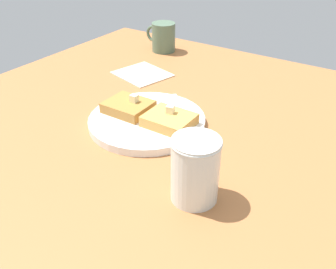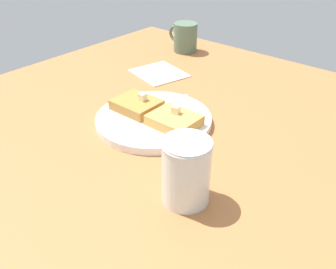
# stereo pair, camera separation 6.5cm
# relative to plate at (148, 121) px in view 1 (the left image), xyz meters

# --- Properties ---
(table_surface) EXTENTS (0.96, 0.96, 0.02)m
(table_surface) POSITION_rel_plate_xyz_m (0.00, -0.04, -0.02)
(table_surface) COLOR #A36538
(table_surface) RESTS_ON ground
(plate) EXTENTS (0.24, 0.24, 0.02)m
(plate) POSITION_rel_plate_xyz_m (0.00, 0.00, 0.00)
(plate) COLOR white
(plate) RESTS_ON table_surface
(toast_slice_left) EXTENTS (0.09, 0.08, 0.02)m
(toast_slice_left) POSITION_rel_plate_xyz_m (-0.05, -0.00, 0.02)
(toast_slice_left) COLOR gold
(toast_slice_left) RESTS_ON plate
(toast_slice_middle) EXTENTS (0.09, 0.08, 0.02)m
(toast_slice_middle) POSITION_rel_plate_xyz_m (0.05, 0.00, 0.02)
(toast_slice_middle) COLOR #B07735
(toast_slice_middle) RESTS_ON plate
(butter_pat_primary) EXTENTS (0.02, 0.02, 0.02)m
(butter_pat_primary) POSITION_rel_plate_xyz_m (-0.05, -0.01, 0.04)
(butter_pat_primary) COLOR beige
(butter_pat_primary) RESTS_ON toast_slice_left
(butter_pat_secondary) EXTENTS (0.02, 0.01, 0.02)m
(butter_pat_secondary) POSITION_rel_plate_xyz_m (0.04, -0.01, 0.04)
(butter_pat_secondary) COLOR beige
(butter_pat_secondary) RESTS_ON toast_slice_middle
(fork) EXTENTS (0.12, 0.13, 0.00)m
(fork) POSITION_rel_plate_xyz_m (-0.05, -0.05, 0.01)
(fork) COLOR silver
(fork) RESTS_ON plate
(syrup_jar) EXTENTS (0.08, 0.08, 0.11)m
(syrup_jar) POSITION_rel_plate_xyz_m (-0.19, 0.14, 0.04)
(syrup_jar) COLOR #4B210D
(syrup_jar) RESTS_ON table_surface
(napkin) EXTENTS (0.16, 0.15, 0.00)m
(napkin) POSITION_rel_plate_xyz_m (0.17, -0.20, -0.01)
(napkin) COLOR beige
(napkin) RESTS_ON table_surface
(coffee_mug) EXTENTS (0.10, 0.07, 0.09)m
(coffee_mug) POSITION_rel_plate_xyz_m (0.23, -0.39, 0.03)
(coffee_mug) COLOR #526C54
(coffee_mug) RESTS_ON table_surface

